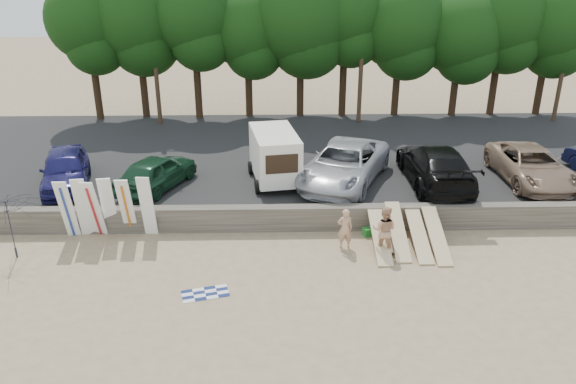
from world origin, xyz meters
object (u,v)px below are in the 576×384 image
Objects in this scene: car_4 at (531,165)px; beach_umbrella at (12,227)px; box_trailer at (275,154)px; beachgoer_a at (345,229)px; car_3 at (435,165)px; car_0 at (65,169)px; cooler at (368,232)px; beachgoer_b at (384,230)px; car_2 at (344,164)px; car_1 at (156,172)px.

car_4 is 2.10× the size of beach_umbrella.
box_trailer is 2.45× the size of beachgoer_a.
car_3 is at bearing 16.76° from beach_umbrella.
car_0 is 12.64× the size of cooler.
car_4 is 21.35m from beach_umbrella.
beachgoer_b is 1.60m from cooler.
car_0 is 2.61× the size of beachgoer_b.
car_2 is 3.38× the size of beachgoer_b.
car_2 is 4.00m from car_3.
car_1 is at bearing 48.00° from beach_umbrella.
box_trailer is 10.15× the size of cooler.
car_0 is 1.10× the size of car_1.
car_4 is 8.71m from cooler.
car_4 reaches higher than cooler.
beachgoer_a is (-8.81, -4.67, -0.68)m from car_4.
beachgoer_a is at bearing -71.70° from box_trailer.
car_0 is 0.80× the size of car_3.
beachgoer_a is 1.44m from beachgoer_b.
car_3 reaches higher than beach_umbrella.
cooler is (-0.33, 1.37, -0.76)m from beachgoer_b.
box_trailer reaches higher than car_4.
car_2 is 16.36× the size of cooler.
car_3 reaches higher than beachgoer_b.
box_trailer is 0.80× the size of car_0.
car_3 is (3.99, -0.23, 0.01)m from car_2.
car_3 is at bearing -12.48° from box_trailer.
car_1 is (-5.12, -0.62, -0.54)m from box_trailer.
cooler is at bearing -154.76° from car_4.
car_3 is 6.42m from beachgoer_a.
car_3 reaches higher than car_0.
car_2 is 4.85m from beachgoer_a.
car_1 is 8.20m from car_2.
car_0 is 20.48m from car_4.
beachgoer_a is 11.94m from beach_umbrella.
car_2 is 13.46m from beach_umbrella.
beachgoer_b is at bearing 176.06° from car_1.
car_2 is at bearing 22.61° from beach_umbrella.
car_3 is at bearing -135.91° from beachgoer_a.
car_3 is 2.30× the size of beach_umbrella.
box_trailer is at bearing 178.36° from car_4.
beach_umbrella is at bearing 165.92° from cooler.
car_1 is (3.98, -0.24, -0.07)m from car_0.
box_trailer reaches higher than car_3.
car_1 is 2.79× the size of beachgoer_a.
box_trailer is 5.18m from car_1.
car_1 is at bearing -8.01° from beachgoer_b.
car_4 reaches higher than beachgoer_b.
cooler is at bearing -57.97° from car_2.
box_trailer reaches higher than beachgoer_b.
car_1 is 0.71× the size of car_2.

